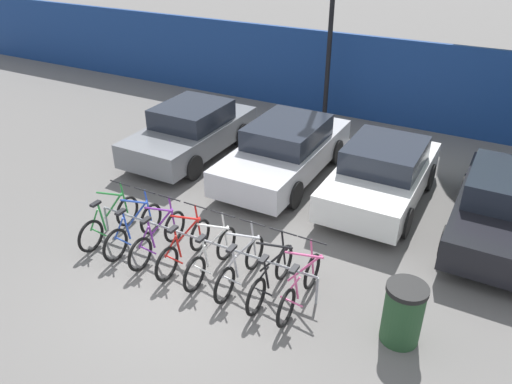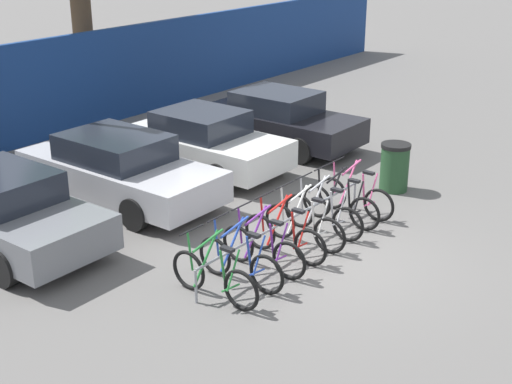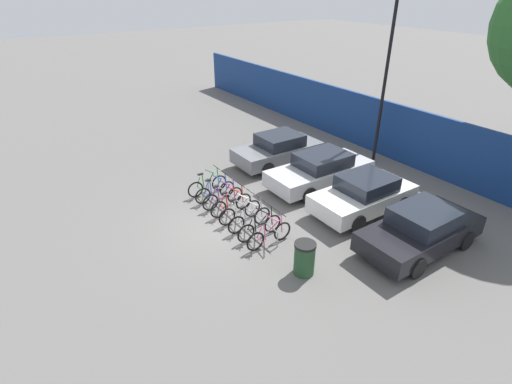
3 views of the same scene
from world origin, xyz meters
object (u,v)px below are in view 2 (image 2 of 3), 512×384
Objects in this scene: bicycle_purple at (263,249)px; bicycle_silver at (323,215)px; bicycle_white at (304,226)px; bicycle_red at (285,237)px; car_grey at (3,211)px; car_white at (204,142)px; car_silver at (119,169)px; bike_rack at (286,223)px; bicycle_pink at (355,197)px; car_black at (279,119)px; bicycle_blue at (240,262)px; bicycle_black at (340,205)px; trash_bin at (395,167)px; bicycle_green at (214,277)px.

bicycle_purple and bicycle_silver have the same top height.
bicycle_white is 0.61m from bicycle_silver.
bicycle_red is 0.42× the size of car_grey.
car_white reaches higher than bicycle_red.
bicycle_purple is 0.38× the size of car_silver.
car_white is at bearing -0.37° from car_grey.
bike_rack is 2.77× the size of bicycle_white.
bicycle_pink is 4.73m from car_black.
bicycle_purple and bicycle_red have the same top height.
bicycle_blue is 0.44× the size of car_white.
bicycle_white is 4.52m from car_white.
bicycle_white is 1.22m from bicycle_black.
car_white reaches higher than bicycle_silver.
bicycle_blue is 1.00× the size of bicycle_red.
car_silver is (0.68, 4.20, 0.31)m from bicycle_purple.
bicycle_white is at bearing -179.53° from trash_bin.
bicycle_white is at bearing -1.35° from bicycle_green.
car_silver is at bearing 109.80° from bicycle_black.
car_grey is at bearing 120.60° from bicycle_red.
bicycle_green is 1.00× the size of bicycle_blue.
car_grey is at bearing 126.73° from bike_rack.
bicycle_white is 1.00× the size of bicycle_silver.
car_grey reaches higher than trash_bin.
car_grey reaches higher than bicycle_red.
trash_bin is (4.66, 0.03, 0.14)m from bicycle_purple.
bicycle_green is 1.00× the size of bicycle_silver.
bicycle_green is 1.84m from bicycle_red.
bicycle_pink is at bearing -2.64° from bicycle_red.
bicycle_silver is at bearing -1.35° from bicycle_green.
car_silver is at bearing 76.53° from bicycle_blue.
bicycle_silver is 0.38× the size of car_silver.
bicycle_green is 0.41× the size of car_black.
car_white is at bearing -2.81° from car_silver.
bicycle_black is at bearing -0.28° from bicycle_silver.
bicycle_pink is at bearing -2.77° from bicycle_black.
bicycle_silver is at bearing 3.53° from bicycle_blue.
bicycle_silver is (0.61, 0.00, 0.00)m from bicycle_white.
car_silver is at bearing 92.67° from bike_rack.
bicycle_white and bicycle_black have the same top height.
bike_rack is at bearing 9.03° from bicycle_purple.
bicycle_white is at bearing 3.53° from bicycle_blue.
bicycle_green is 0.42× the size of car_grey.
bike_rack is 2.77× the size of bicycle_green.
bicycle_blue is at bearing -174.23° from bike_rack.
bike_rack is at bearing 9.30° from bicycle_blue.
trash_bin is (5.26, 0.03, 0.14)m from bicycle_blue.
bike_rack is at bearing 171.77° from bicycle_black.
bicycle_silver is 0.60m from bicycle_black.
car_white is at bearing 41.63° from bicycle_green.
bicycle_pink is at bearing -1.35° from bicycle_green.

